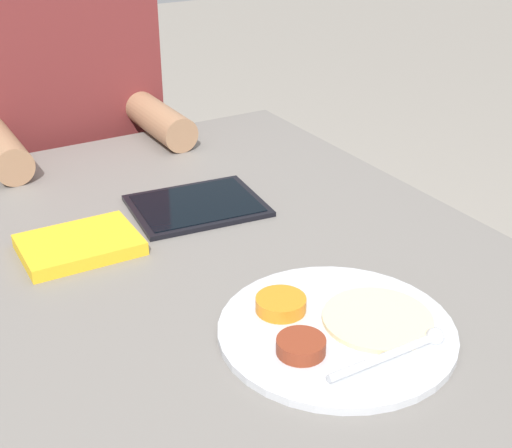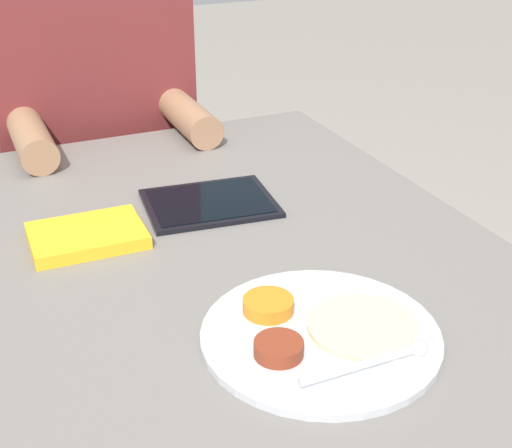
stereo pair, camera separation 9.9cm
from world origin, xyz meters
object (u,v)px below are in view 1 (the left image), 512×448
at_px(thali_tray, 337,329).
at_px(person_diner, 67,191).
at_px(red_notebook, 80,246).
at_px(tablet_device, 197,206).

height_order(thali_tray, person_diner, person_diner).
xyz_separation_m(thali_tray, red_notebook, (-0.20, 0.36, 0.00)).
bearing_deg(tablet_device, red_notebook, -168.41).
bearing_deg(tablet_device, person_diner, 97.73).
distance_m(thali_tray, tablet_device, 0.40).
bearing_deg(person_diner, thali_tray, -86.11).
relative_size(thali_tray, red_notebook, 1.70).
relative_size(tablet_device, person_diner, 0.18).
xyz_separation_m(tablet_device, person_diner, (-0.07, 0.54, -0.17)).
bearing_deg(tablet_device, thali_tray, -91.36).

